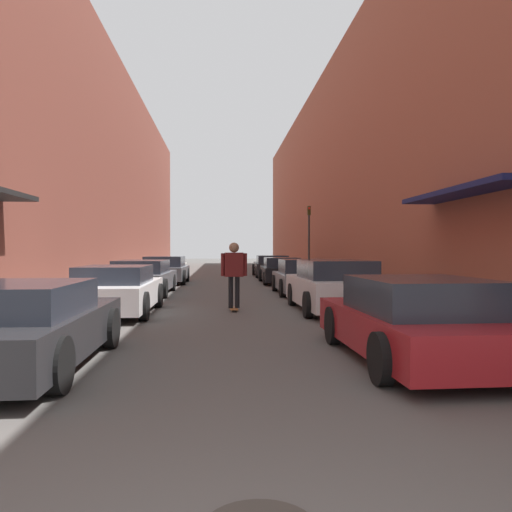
% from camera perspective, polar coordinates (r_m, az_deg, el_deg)
% --- Properties ---
extents(ground, '(118.52, 118.52, 0.00)m').
position_cam_1_polar(ground, '(22.92, -3.75, -3.26)').
color(ground, '#4C4947').
extents(curb_strip_left, '(1.80, 53.87, 0.12)m').
position_cam_1_polar(curb_strip_left, '(28.67, -13.37, -2.34)').
color(curb_strip_left, gray).
rests_on(curb_strip_left, ground).
extents(curb_strip_right, '(1.80, 53.87, 0.12)m').
position_cam_1_polar(curb_strip_right, '(28.71, 5.75, -2.32)').
color(curb_strip_right, gray).
rests_on(curb_strip_right, ground).
extents(building_row_left, '(4.90, 53.87, 12.18)m').
position_cam_1_polar(building_row_left, '(29.57, -19.04, 9.45)').
color(building_row_left, brown).
rests_on(building_row_left, ground).
extents(building_row_right, '(4.90, 53.87, 11.66)m').
position_cam_1_polar(building_row_right, '(29.59, 11.38, 8.96)').
color(building_row_right, brown).
rests_on(building_row_right, ground).
extents(parked_car_left_0, '(2.09, 4.28, 1.19)m').
position_cam_1_polar(parked_car_left_0, '(7.59, -25.62, -7.24)').
color(parked_car_left_0, '#232326').
rests_on(parked_car_left_0, ground).
extents(parked_car_left_1, '(1.93, 4.25, 1.22)m').
position_cam_1_polar(parked_car_left_1, '(13.01, -15.66, -3.78)').
color(parked_car_left_1, silver).
rests_on(parked_car_left_1, ground).
extents(parked_car_left_2, '(2.02, 4.67, 1.23)m').
position_cam_1_polar(parked_car_left_2, '(18.23, -12.83, -2.44)').
color(parked_car_left_2, '#515459').
rests_on(parked_car_left_2, ground).
extents(parked_car_left_3, '(2.08, 4.09, 1.28)m').
position_cam_1_polar(parked_car_left_3, '(23.97, -10.34, -1.60)').
color(parked_car_left_3, '#515459').
rests_on(parked_car_left_3, ground).
extents(parked_car_right_0, '(2.06, 4.22, 1.22)m').
position_cam_1_polar(parked_car_right_0, '(7.70, 17.96, -7.04)').
color(parked_car_right_0, maroon).
rests_on(parked_car_right_0, ground).
extents(parked_car_right_1, '(2.02, 4.31, 1.34)m').
position_cam_1_polar(parked_car_right_1, '(13.26, 8.93, -3.46)').
color(parked_car_right_1, silver).
rests_on(parked_car_right_1, ground).
extents(parked_car_right_2, '(2.00, 3.92, 1.26)m').
position_cam_1_polar(parked_car_right_2, '(18.07, 5.46, -2.45)').
color(parked_car_right_2, gray).
rests_on(parked_car_right_2, ground).
extents(parked_car_right_3, '(1.91, 4.42, 1.22)m').
position_cam_1_polar(parked_car_right_3, '(23.66, 2.89, -1.69)').
color(parked_car_right_3, black).
rests_on(parked_car_right_3, ground).
extents(parked_car_right_4, '(2.09, 4.73, 1.25)m').
position_cam_1_polar(parked_car_right_4, '(29.29, 1.81, -1.16)').
color(parked_car_right_4, '#232326').
rests_on(parked_car_right_4, ground).
extents(skateboarder, '(0.69, 0.78, 1.80)m').
position_cam_1_polar(skateboarder, '(13.16, -2.53, -1.46)').
color(skateboarder, brown).
rests_on(skateboarder, ground).
extents(traffic_light, '(0.16, 0.22, 3.66)m').
position_cam_1_polar(traffic_light, '(25.27, 6.07, 2.50)').
color(traffic_light, '#2D2D2D').
rests_on(traffic_light, curb_strip_right).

